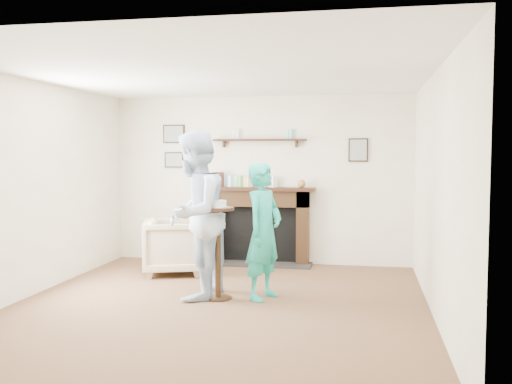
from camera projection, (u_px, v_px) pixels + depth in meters
ground at (219, 305)px, 6.22m from camera, size 5.00×5.00×0.00m
room_shell at (233, 156)px, 6.78m from camera, size 4.54×5.02×2.52m
armchair at (175, 273)px, 7.87m from camera, size 1.04×1.02×0.75m
man at (195, 298)px, 6.54m from camera, size 0.80×0.99×1.92m
woman at (264, 298)px, 6.51m from camera, size 0.55×0.66×1.55m
pedestal_table at (218, 234)px, 6.44m from camera, size 0.38×0.38×1.20m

